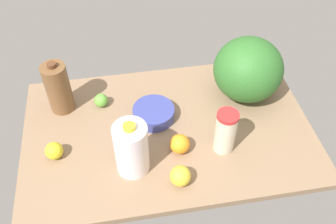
{
  "coord_description": "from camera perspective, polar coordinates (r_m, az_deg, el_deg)",
  "views": [
    {
      "loc": [
        17.39,
        101.53,
        121.95
      ],
      "look_at": [
        0.0,
        0.0,
        13.0
      ],
      "focal_mm": 40.0,
      "sensor_mm": 36.0,
      "label": 1
    }
  ],
  "objects": [
    {
      "name": "lime_beside_bowl",
      "position": [
        1.67,
        -10.16,
        1.77
      ],
      "size": [
        6.03,
        6.03,
        6.03
      ],
      "primitive_type": "sphere",
      "color": "#61AA3A",
      "rests_on": "countertop"
    },
    {
      "name": "mixing_bowl",
      "position": [
        1.6,
        -2.21,
        -0.2
      ],
      "size": [
        17.8,
        17.8,
        5.36
      ],
      "primitive_type": "cylinder",
      "color": "#394291",
      "rests_on": "countertop"
    },
    {
      "name": "lemon_by_jug",
      "position": [
        1.52,
        -16.97,
        -5.67
      ],
      "size": [
        6.93,
        6.93,
        6.93
      ],
      "primitive_type": "sphere",
      "color": "yellow",
      "rests_on": "countertop"
    },
    {
      "name": "lemon_far_back",
      "position": [
        1.38,
        2.04,
        -9.69
      ],
      "size": [
        7.85,
        7.85,
        7.85
      ],
      "primitive_type": "sphere",
      "color": "yellow",
      "rests_on": "countertop"
    },
    {
      "name": "milk_jug",
      "position": [
        1.37,
        -5.58,
        -5.58
      ],
      "size": [
        12.51,
        12.51,
        24.08
      ],
      "color": "white",
      "rests_on": "countertop"
    },
    {
      "name": "watermelon",
      "position": [
        1.66,
        12.11,
        6.34
      ],
      "size": [
        30.07,
        30.07,
        28.17
      ],
      "primitive_type": "ellipsoid",
      "color": "#2E6828",
      "rests_on": "countertop"
    },
    {
      "name": "countertop",
      "position": [
        1.58,
        0.0,
        -2.86
      ],
      "size": [
        120.0,
        76.0,
        3.0
      ],
      "primitive_type": "cube",
      "color": "#896B50",
      "rests_on": "ground"
    },
    {
      "name": "orange_near_front",
      "position": [
        1.47,
        1.81,
        -4.89
      ],
      "size": [
        7.94,
        7.94,
        7.94
      ],
      "primitive_type": "sphere",
      "color": "orange",
      "rests_on": "countertop"
    },
    {
      "name": "chocolate_milk_jug",
      "position": [
        1.64,
        -16.4,
        3.54
      ],
      "size": [
        10.39,
        10.39,
        24.87
      ],
      "color": "brown",
      "rests_on": "countertop"
    },
    {
      "name": "tumbler_cup",
      "position": [
        1.45,
        8.75,
        -2.97
      ],
      "size": [
        8.4,
        8.4,
        19.41
      ],
      "color": "beige",
      "rests_on": "countertop"
    }
  ]
}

